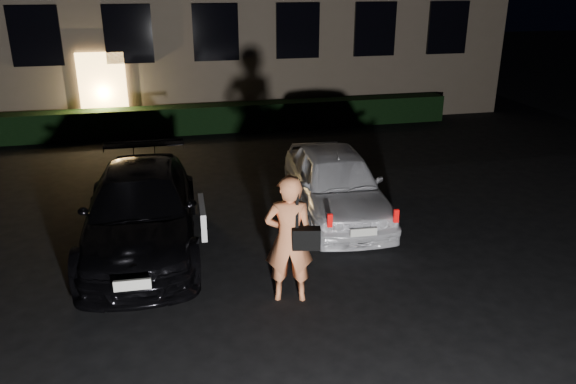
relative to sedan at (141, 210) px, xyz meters
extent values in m
plane|color=black|center=(2.31, -2.60, -0.70)|extent=(80.00, 80.00, 0.00)
cube|color=#FFBE62|center=(-1.19, 8.34, 0.55)|extent=(1.40, 0.10, 2.50)
cube|color=black|center=(-2.89, 8.34, 2.30)|extent=(1.40, 0.10, 1.70)
cube|color=black|center=(-0.29, 8.34, 2.30)|extent=(1.40, 0.10, 1.70)
cube|color=black|center=(2.31, 8.34, 2.30)|extent=(1.40, 0.10, 1.70)
cube|color=black|center=(4.91, 8.34, 2.30)|extent=(1.40, 0.10, 1.70)
cube|color=black|center=(7.51, 8.34, 2.30)|extent=(1.40, 0.10, 1.70)
cube|color=black|center=(10.11, 8.34, 2.30)|extent=(1.40, 0.10, 1.70)
cube|color=black|center=(2.31, 7.90, -0.27)|extent=(15.00, 0.70, 0.85)
imported|color=black|center=(0.00, 0.00, 0.00)|extent=(2.11, 4.87, 1.39)
cube|color=white|center=(1.02, -0.92, 0.17)|extent=(0.12, 1.00, 0.46)
cube|color=silver|center=(-0.09, -2.48, -0.09)|extent=(0.51, 0.06, 0.16)
imported|color=white|center=(3.80, 0.60, 0.00)|extent=(1.89, 4.19, 1.40)
cube|color=red|center=(3.10, -1.32, 0.07)|extent=(0.09, 0.06, 0.23)
cube|color=red|center=(4.27, -1.39, 0.07)|extent=(0.09, 0.06, 0.23)
cube|color=silver|center=(3.68, -1.41, -0.17)|extent=(0.47, 0.07, 0.14)
imported|color=#E4804E|center=(2.17, -2.32, 0.29)|extent=(0.80, 0.61, 1.98)
cube|color=black|center=(2.38, -2.51, 0.37)|extent=(0.43, 0.26, 0.31)
cube|color=black|center=(2.26, -2.43, 0.82)|extent=(0.06, 0.07, 0.62)
camera|label=1|loc=(0.50, -9.56, 3.87)|focal=35.00mm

